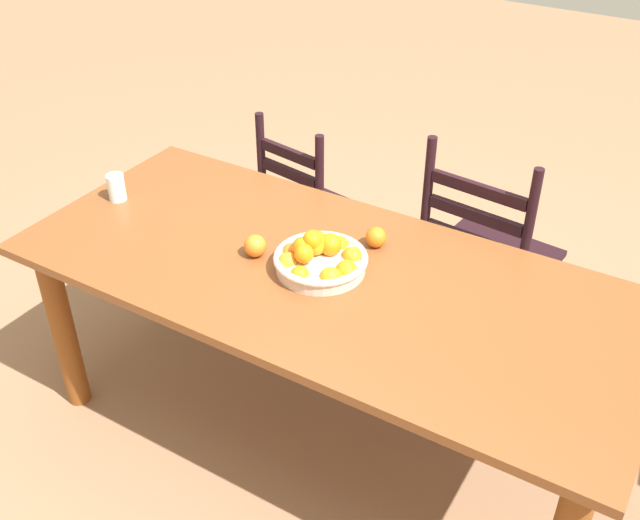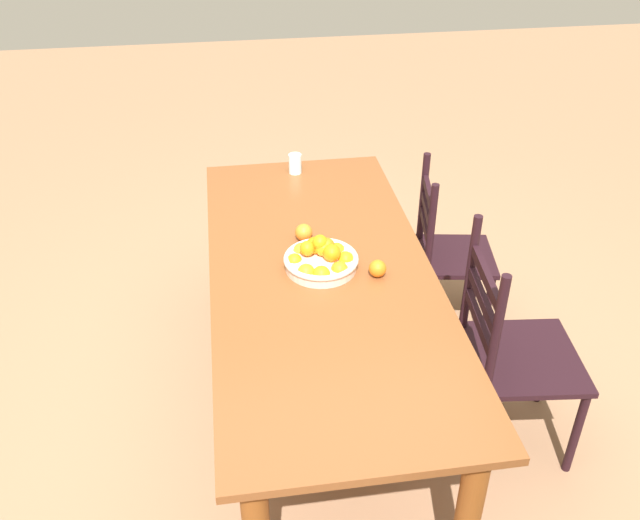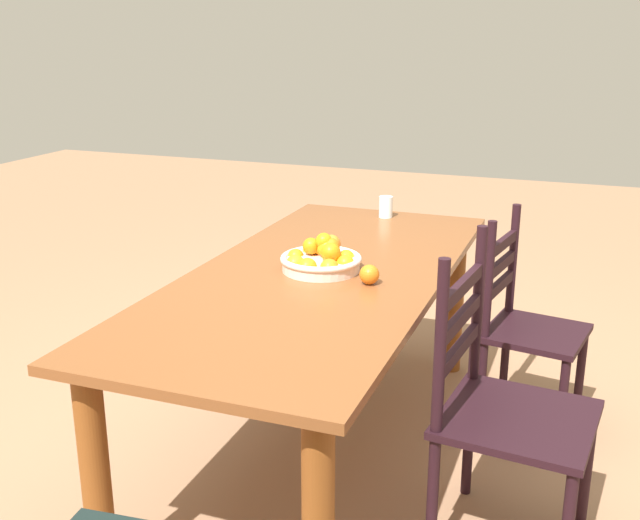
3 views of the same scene
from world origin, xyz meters
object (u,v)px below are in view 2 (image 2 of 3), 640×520
Objects in this scene: orange_loose_0 at (378,268)px; fruit_bowl at (320,259)px; chair_by_cabinet at (446,254)px; orange_loose_1 at (304,232)px; drinking_glass at (295,164)px; chair_near_window at (510,354)px; dining_table at (322,294)px.

fruit_bowl is at bearing -112.51° from orange_loose_0.
orange_loose_1 is at bearing 118.86° from chair_by_cabinet.
drinking_glass is (-0.88, 0.00, 0.01)m from fruit_bowl.
chair_near_window is 0.81m from chair_by_cabinet.
chair_by_cabinet reaches higher than orange_loose_0.
fruit_bowl is 4.04× the size of orange_loose_1.
orange_loose_1 is 0.66m from drinking_glass.
fruit_bowl is at bearing -173.51° from dining_table.
chair_by_cabinet is at bearing 6.82° from chair_near_window.
orange_loose_0 is 0.94× the size of orange_loose_1.
dining_table is at bearing 0.09° from drinking_glass.
fruit_bowl is at bearing 133.80° from chair_by_cabinet.
chair_near_window reaches higher than fruit_bowl.
orange_loose_0 is 0.40m from orange_loose_1.
orange_loose_0 is at bearing 39.08° from orange_loose_1.
dining_table is 2.06× the size of chair_near_window.
fruit_bowl is at bearing 72.36° from chair_near_window.
orange_loose_0 is (0.09, 0.22, -0.01)m from fruit_bowl.
drinking_glass is at bearing 71.08° from chair_by_cabinet.
orange_loose_0 is at bearing 72.57° from dining_table.
chair_by_cabinet is 9.01× the size of drinking_glass.
dining_table is 0.90m from chair_by_cabinet.
orange_loose_1 is at bearing 60.72° from chair_near_window.
orange_loose_0 is (0.58, -0.50, 0.35)m from chair_by_cabinet.
chair_by_cabinet is (-0.81, -0.01, -0.04)m from chair_near_window.
orange_loose_0 is 0.99m from drinking_glass.
chair_near_window is 0.99m from orange_loose_1.
chair_near_window is 14.10× the size of orange_loose_0.
orange_loose_0 is (-0.23, -0.51, 0.31)m from chair_near_window.
drinking_glass is at bearing 176.56° from orange_loose_1.
dining_table is 6.78× the size of fruit_bowl.
chair_by_cabinet is at bearing 125.52° from dining_table.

